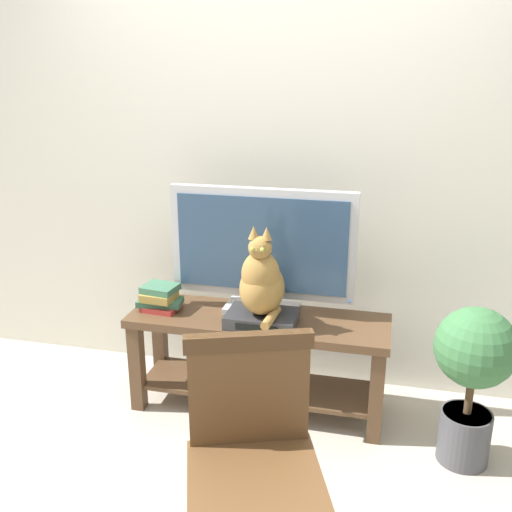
{
  "coord_description": "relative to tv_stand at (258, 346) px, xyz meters",
  "views": [
    {
      "loc": [
        0.62,
        -2.1,
        1.79
      ],
      "look_at": [
        -0.01,
        0.56,
        0.89
      ],
      "focal_mm": 40.54,
      "sensor_mm": 36.0,
      "label": 1
    }
  ],
  "objects": [
    {
      "name": "cat",
      "position": [
        0.04,
        -0.1,
        0.41
      ],
      "size": [
        0.22,
        0.34,
        0.47
      ],
      "color": "olive",
      "rests_on": "media_box"
    },
    {
      "name": "back_wall",
      "position": [
        0.01,
        0.47,
        1.03
      ],
      "size": [
        7.0,
        0.12,
        2.8
      ],
      "primitive_type": "cube",
      "color": "beige",
      "rests_on": "ground"
    },
    {
      "name": "ground_plane",
      "position": [
        0.01,
        -0.61,
        -0.37
      ],
      "size": [
        12.0,
        12.0,
        0.0
      ],
      "primitive_type": "plane",
      "color": "#ADA393"
    },
    {
      "name": "potted_plant",
      "position": [
        1.05,
        -0.21,
        0.11
      ],
      "size": [
        0.37,
        0.37,
        0.78
      ],
      "color": "#47474C",
      "rests_on": "ground"
    },
    {
      "name": "media_box",
      "position": [
        0.04,
        -0.08,
        0.2
      ],
      "size": [
        0.36,
        0.24,
        0.06
      ],
      "color": "#2D2D30",
      "rests_on": "tv_stand"
    },
    {
      "name": "tv_stand",
      "position": [
        0.0,
        0.0,
        0.0
      ],
      "size": [
        1.37,
        0.42,
        0.54
      ],
      "color": "#513823",
      "rests_on": "ground"
    },
    {
      "name": "tv",
      "position": [
        0.0,
        0.08,
        0.52
      ],
      "size": [
        0.97,
        0.2,
        0.67
      ],
      "color": "#B7B7BC",
      "rests_on": "tv_stand"
    },
    {
      "name": "book_stack",
      "position": [
        -0.54,
        -0.02,
        0.23
      ],
      "size": [
        0.25,
        0.18,
        0.14
      ],
      "color": "#B2332D",
      "rests_on": "tv_stand"
    },
    {
      "name": "wooden_chair",
      "position": [
        0.24,
        -1.09,
        0.18
      ],
      "size": [
        0.58,
        0.58,
        0.93
      ],
      "color": "brown",
      "rests_on": "ground"
    }
  ]
}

